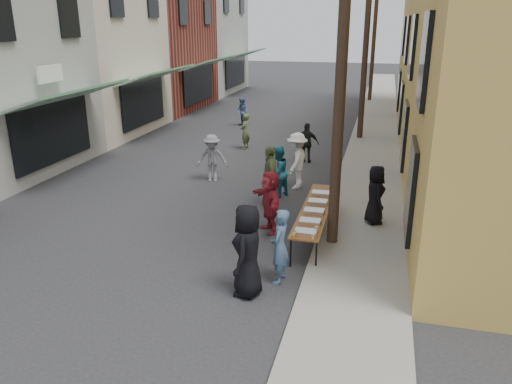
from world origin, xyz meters
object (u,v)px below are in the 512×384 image
Objects in this scene: utility_pole_far at (374,33)px; catering_tray_sausage at (306,232)px; guest_front_a at (248,251)px; utility_pole_mid at (366,40)px; serving_table at (316,210)px; utility_pole_near at (342,59)px; guest_front_c at (278,172)px; server at (375,195)px.

utility_pole_far reaches higher than catering_tray_sausage.
catering_tray_sausage is at bearing 152.14° from guest_front_a.
catering_tray_sausage is 1.85m from guest_front_a.
utility_pole_far is (0.00, 12.00, 0.00)m from utility_pole_mid.
catering_tray_sausage is 0.26× the size of guest_front_a.
serving_table is 8.00× the size of catering_tray_sausage.
utility_pole_far is at bearing 88.86° from catering_tray_sausage.
serving_table is (-0.50, -11.53, -3.79)m from utility_pole_mid.
utility_pole_near reaches higher than catering_tray_sausage.
catering_tray_sausage is (-0.50, -13.18, -3.71)m from utility_pole_mid.
guest_front_c is (-1.57, 4.38, 0.03)m from catering_tray_sausage.
utility_pole_mid is 5.62× the size of server.
utility_pole_near is at bearing 154.95° from guest_front_a.
catering_tray_sausage is 0.31× the size of server.
utility_pole_mid is 9.76m from guest_front_c.
server is at bearing 90.58° from guest_front_c.
serving_table is at bearing 136.70° from utility_pole_near.
utility_pole_mid is at bearing -163.30° from guest_front_c.
utility_pole_mid is (0.00, 12.00, 0.00)m from utility_pole_near.
utility_pole_mid is 15.26m from guest_front_a.
server is at bearing 61.55° from catering_tray_sausage.
catering_tray_sausage is at bearing -112.99° from utility_pole_near.
guest_front_c is (-0.65, 5.98, -0.15)m from guest_front_a.
guest_front_a is at bearing -117.03° from utility_pole_near.
server reaches higher than catering_tray_sausage.
guest_front_c is at bearing 122.87° from utility_pole_near.
utility_pole_mid is 12.15m from serving_table.
guest_front_c is (-2.07, -8.80, -3.68)m from utility_pole_mid.
utility_pole_far is 4.65× the size of guest_front_a.
utility_pole_near is 5.30m from guest_front_c.
server is (0.95, 1.50, -3.60)m from utility_pole_near.
utility_pole_near reaches higher than guest_front_a.
utility_pole_near is 18.00× the size of catering_tray_sausage.
utility_pole_far reaches higher than guest_front_a.
serving_table is 1.65m from catering_tray_sausage.
serving_table is 2.07× the size of guest_front_a.
guest_front_a is (-1.42, -26.78, -3.53)m from utility_pole_far.
utility_pole_near is at bearing -90.00° from utility_pole_mid.
utility_pole_mid is 5.51× the size of guest_front_c.
guest_front_c is at bearing -171.82° from guest_front_a.
utility_pole_mid is 11.14m from server.
serving_table is 3.39m from guest_front_a.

